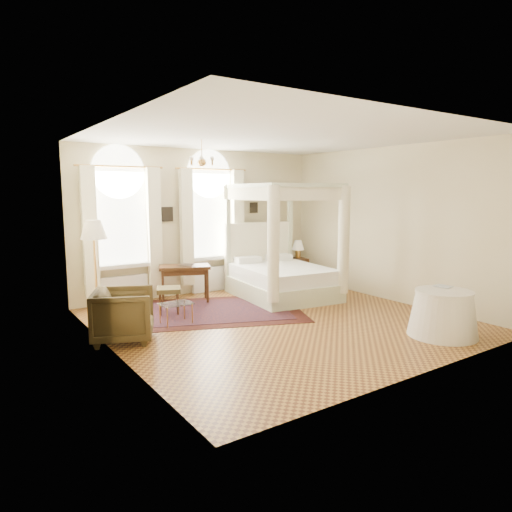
{
  "coord_description": "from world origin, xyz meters",
  "views": [
    {
      "loc": [
        -4.9,
        -6.46,
        2.35
      ],
      "look_at": [
        -0.23,
        0.4,
        1.17
      ],
      "focal_mm": 32.0,
      "sensor_mm": 36.0,
      "label": 1
    }
  ],
  "objects_px": {
    "canopy_bed": "(283,272)",
    "floor_lamp": "(94,235)",
    "stool": "(169,292)",
    "writing_desk": "(185,271)",
    "side_table": "(443,314)",
    "armchair": "(124,315)",
    "coffee_table": "(176,305)",
    "nightstand": "(297,271)"
  },
  "relations": [
    {
      "from": "stool",
      "to": "side_table",
      "type": "height_order",
      "value": "side_table"
    },
    {
      "from": "nightstand",
      "to": "floor_lamp",
      "type": "bearing_deg",
      "value": -175.08
    },
    {
      "from": "canopy_bed",
      "to": "floor_lamp",
      "type": "relative_size",
      "value": 1.37
    },
    {
      "from": "nightstand",
      "to": "side_table",
      "type": "distance_m",
      "value": 4.72
    },
    {
      "from": "nightstand",
      "to": "armchair",
      "type": "xyz_separation_m",
      "value": [
        -5.15,
        -1.97,
        0.09
      ]
    },
    {
      "from": "canopy_bed",
      "to": "stool",
      "type": "bearing_deg",
      "value": 177.32
    },
    {
      "from": "writing_desk",
      "to": "side_table",
      "type": "xyz_separation_m",
      "value": [
        2.49,
        -4.49,
        -0.3
      ]
    },
    {
      "from": "stool",
      "to": "coffee_table",
      "type": "bearing_deg",
      "value": -103.98
    },
    {
      "from": "writing_desk",
      "to": "floor_lamp",
      "type": "relative_size",
      "value": 0.64
    },
    {
      "from": "armchair",
      "to": "nightstand",
      "type": "bearing_deg",
      "value": -44.74
    },
    {
      "from": "canopy_bed",
      "to": "nightstand",
      "type": "xyz_separation_m",
      "value": [
        1.22,
        0.98,
        -0.24
      ]
    },
    {
      "from": "stool",
      "to": "armchair",
      "type": "relative_size",
      "value": 0.64
    },
    {
      "from": "coffee_table",
      "to": "floor_lamp",
      "type": "height_order",
      "value": "floor_lamp"
    },
    {
      "from": "armchair",
      "to": "coffee_table",
      "type": "relative_size",
      "value": 1.63
    },
    {
      "from": "armchair",
      "to": "floor_lamp",
      "type": "bearing_deg",
      "value": 24.3
    },
    {
      "from": "armchair",
      "to": "stool",
      "type": "bearing_deg",
      "value": -23.78
    },
    {
      "from": "coffee_table",
      "to": "nightstand",
      "type": "bearing_deg",
      "value": 21.14
    },
    {
      "from": "nightstand",
      "to": "stool",
      "type": "relative_size",
      "value": 1.13
    },
    {
      "from": "nightstand",
      "to": "floor_lamp",
      "type": "xyz_separation_m",
      "value": [
        -5.15,
        -0.44,
        1.24
      ]
    },
    {
      "from": "side_table",
      "to": "canopy_bed",
      "type": "bearing_deg",
      "value": 97.33
    },
    {
      "from": "canopy_bed",
      "to": "floor_lamp",
      "type": "xyz_separation_m",
      "value": [
        -3.93,
        0.53,
        1.0
      ]
    },
    {
      "from": "armchair",
      "to": "writing_desk",
      "type": "bearing_deg",
      "value": -22.43
    },
    {
      "from": "canopy_bed",
      "to": "armchair",
      "type": "relative_size",
      "value": 2.75
    },
    {
      "from": "stool",
      "to": "side_table",
      "type": "distance_m",
      "value": 4.94
    },
    {
      "from": "canopy_bed",
      "to": "coffee_table",
      "type": "bearing_deg",
      "value": -168.11
    },
    {
      "from": "writing_desk",
      "to": "stool",
      "type": "relative_size",
      "value": 2.03
    },
    {
      "from": "coffee_table",
      "to": "armchair",
      "type": "bearing_deg",
      "value": -159.7
    },
    {
      "from": "canopy_bed",
      "to": "writing_desk",
      "type": "xyz_separation_m",
      "value": [
        -2.01,
        0.81,
        0.1
      ]
    },
    {
      "from": "writing_desk",
      "to": "coffee_table",
      "type": "height_order",
      "value": "writing_desk"
    },
    {
      "from": "stool",
      "to": "floor_lamp",
      "type": "bearing_deg",
      "value": 161.99
    },
    {
      "from": "canopy_bed",
      "to": "writing_desk",
      "type": "relative_size",
      "value": 2.13
    },
    {
      "from": "canopy_bed",
      "to": "nightstand",
      "type": "height_order",
      "value": "canopy_bed"
    },
    {
      "from": "canopy_bed",
      "to": "floor_lamp",
      "type": "height_order",
      "value": "canopy_bed"
    },
    {
      "from": "floor_lamp",
      "to": "armchair",
      "type": "bearing_deg",
      "value": -90.0
    },
    {
      "from": "nightstand",
      "to": "canopy_bed",
      "type": "bearing_deg",
      "value": -141.37
    },
    {
      "from": "armchair",
      "to": "coffee_table",
      "type": "height_order",
      "value": "armchair"
    },
    {
      "from": "writing_desk",
      "to": "floor_lamp",
      "type": "bearing_deg",
      "value": -171.87
    },
    {
      "from": "stool",
      "to": "floor_lamp",
      "type": "distance_m",
      "value": 1.74
    },
    {
      "from": "side_table",
      "to": "armchair",
      "type": "bearing_deg",
      "value": 148.62
    },
    {
      "from": "stool",
      "to": "floor_lamp",
      "type": "relative_size",
      "value": 0.32
    },
    {
      "from": "coffee_table",
      "to": "side_table",
      "type": "relative_size",
      "value": 0.51
    },
    {
      "from": "writing_desk",
      "to": "stool",
      "type": "xyz_separation_m",
      "value": [
        -0.66,
        -0.68,
        -0.25
      ]
    }
  ]
}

